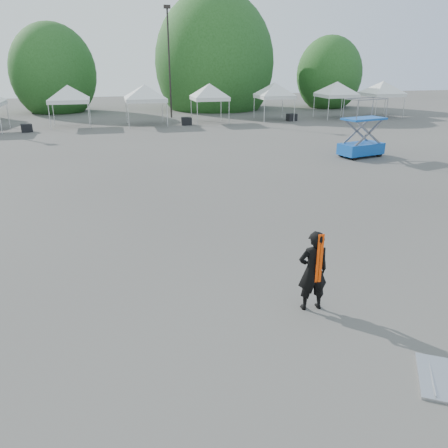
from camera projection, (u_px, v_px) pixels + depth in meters
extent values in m
plane|color=#474442|center=(231.00, 255.00, 12.46)|extent=(120.00, 120.00, 0.00)
cylinder|color=black|center=(169.00, 65.00, 40.45)|extent=(0.16, 0.16, 9.50)
cube|color=black|center=(167.00, 7.00, 38.72)|extent=(0.60, 0.25, 0.30)
cylinder|color=#382314|center=(57.00, 101.00, 46.34)|extent=(0.36, 0.36, 2.27)
ellipsoid|color=#1F4918|center=(54.00, 73.00, 45.35)|extent=(4.16, 4.16, 4.78)
cylinder|color=#382314|center=(215.00, 96.00, 49.39)|extent=(0.36, 0.36, 2.80)
ellipsoid|color=#1F4918|center=(214.00, 63.00, 48.18)|extent=(5.12, 5.12, 5.89)
cylinder|color=#382314|center=(327.00, 98.00, 50.81)|extent=(0.36, 0.36, 2.10)
ellipsoid|color=#1F4918|center=(329.00, 75.00, 49.90)|extent=(3.84, 3.84, 4.42)
cylinder|color=silver|center=(0.00, 120.00, 32.59)|extent=(0.06, 0.06, 2.00)
cylinder|color=silver|center=(8.00, 115.00, 35.43)|extent=(0.06, 0.06, 2.00)
cylinder|color=silver|center=(50.00, 117.00, 34.44)|extent=(0.06, 0.06, 2.00)
cylinder|color=silver|center=(89.00, 116.00, 35.15)|extent=(0.06, 0.06, 2.00)
cylinder|color=silver|center=(53.00, 113.00, 37.14)|extent=(0.06, 0.06, 2.00)
cylinder|color=silver|center=(90.00, 112.00, 37.85)|extent=(0.06, 0.06, 2.00)
cube|color=silver|center=(69.00, 101.00, 35.76)|extent=(3.19, 3.19, 0.30)
pyramid|color=silver|center=(67.00, 85.00, 35.32)|extent=(4.51, 4.51, 1.10)
cylinder|color=silver|center=(128.00, 116.00, 35.26)|extent=(0.06, 0.06, 2.00)
cylinder|color=silver|center=(167.00, 114.00, 36.01)|extent=(0.06, 0.06, 2.00)
cylinder|color=silver|center=(126.00, 111.00, 38.11)|extent=(0.06, 0.06, 2.00)
cylinder|color=silver|center=(162.00, 110.00, 38.86)|extent=(0.06, 0.06, 2.00)
cube|color=silver|center=(145.00, 100.00, 36.68)|extent=(3.35, 3.35, 0.30)
pyramid|color=silver|center=(144.00, 84.00, 36.24)|extent=(4.74, 4.74, 1.10)
cylinder|color=silver|center=(197.00, 113.00, 36.74)|extent=(0.06, 0.06, 2.00)
cylinder|color=silver|center=(229.00, 112.00, 37.40)|extent=(0.06, 0.06, 2.00)
cylinder|color=silver|center=(191.00, 110.00, 39.25)|extent=(0.06, 0.06, 2.00)
cylinder|color=silver|center=(221.00, 109.00, 39.91)|extent=(0.06, 0.06, 2.00)
cube|color=silver|center=(210.00, 98.00, 37.95)|extent=(2.97, 2.97, 0.30)
pyramid|color=silver|center=(209.00, 83.00, 37.51)|extent=(4.21, 4.21, 1.10)
cylinder|color=silver|center=(264.00, 111.00, 38.51)|extent=(0.06, 0.06, 2.00)
cylinder|color=silver|center=(294.00, 110.00, 39.19)|extent=(0.06, 0.06, 2.00)
cylinder|color=silver|center=(254.00, 108.00, 41.10)|extent=(0.06, 0.06, 2.00)
cylinder|color=silver|center=(282.00, 107.00, 41.78)|extent=(0.06, 0.06, 2.00)
cube|color=silver|center=(274.00, 97.00, 39.76)|extent=(3.06, 3.06, 0.30)
pyramid|color=silver|center=(275.00, 82.00, 39.32)|extent=(4.33, 4.33, 1.10)
cylinder|color=silver|center=(328.00, 109.00, 39.81)|extent=(0.06, 0.06, 2.00)
cylinder|color=silver|center=(358.00, 108.00, 40.52)|extent=(0.06, 0.06, 2.00)
cylinder|color=silver|center=(314.00, 106.00, 42.51)|extent=(0.06, 0.06, 2.00)
cylinder|color=silver|center=(342.00, 105.00, 43.23)|extent=(0.06, 0.06, 2.00)
cube|color=silver|center=(336.00, 95.00, 41.14)|extent=(3.19, 3.19, 0.30)
pyramid|color=silver|center=(337.00, 81.00, 40.69)|extent=(4.52, 4.52, 1.10)
cylinder|color=silver|center=(376.00, 108.00, 40.88)|extent=(0.06, 0.06, 2.00)
cylinder|color=silver|center=(404.00, 107.00, 41.60)|extent=(0.06, 0.06, 2.00)
cylinder|color=silver|center=(359.00, 105.00, 43.61)|extent=(0.06, 0.06, 2.00)
cylinder|color=silver|center=(385.00, 104.00, 44.33)|extent=(0.06, 0.06, 2.00)
cube|color=silver|center=(382.00, 94.00, 42.22)|extent=(3.23, 3.23, 0.30)
pyramid|color=silver|center=(384.00, 81.00, 41.78)|extent=(4.56, 4.56, 1.10)
imported|color=black|center=(313.00, 271.00, 9.50)|extent=(0.70, 0.48, 1.86)
cube|color=#FF4205|center=(318.00, 259.00, 9.20)|extent=(0.15, 0.02, 1.11)
cube|color=#0B4A96|center=(361.00, 149.00, 24.95)|extent=(2.74, 1.80, 0.63)
cube|color=#0B4A96|center=(364.00, 119.00, 24.36)|extent=(2.62, 1.73, 0.10)
cylinder|color=black|center=(355.00, 157.00, 24.20)|extent=(0.40, 0.24, 0.38)
cylinder|color=black|center=(379.00, 154.00, 25.03)|extent=(0.40, 0.24, 0.38)
cylinder|color=black|center=(341.00, 153.00, 25.06)|extent=(0.40, 0.24, 0.38)
cylinder|color=black|center=(366.00, 150.00, 25.90)|extent=(0.40, 0.24, 0.38)
cube|color=black|center=(27.00, 128.00, 33.57)|extent=(0.91, 0.78, 0.61)
cube|color=black|center=(187.00, 121.00, 37.18)|extent=(0.87, 0.69, 0.65)
cube|color=black|center=(292.00, 117.00, 39.70)|extent=(0.92, 0.77, 0.64)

